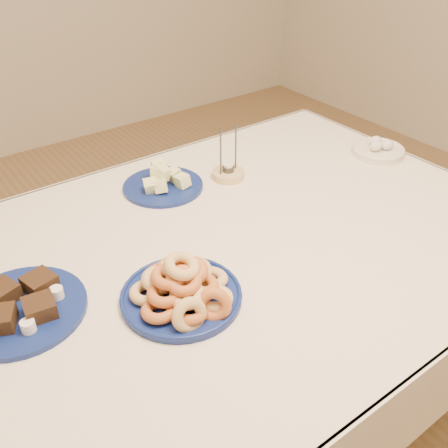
{
  "coord_description": "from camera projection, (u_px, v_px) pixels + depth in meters",
  "views": [
    {
      "loc": [
        -0.57,
        -0.83,
        1.51
      ],
      "look_at": [
        0.0,
        -0.05,
        0.85
      ],
      "focal_mm": 40.0,
      "sensor_mm": 36.0,
      "label": 1
    }
  ],
  "objects": [
    {
      "name": "candle_holder",
      "position": [
        228.0,
        173.0,
        1.56
      ],
      "size": [
        0.11,
        0.11,
        0.17
      ],
      "rotation": [
        0.0,
        0.0,
        0.04
      ],
      "color": "tan",
      "rests_on": "dining_table"
    },
    {
      "name": "donut_platter",
      "position": [
        182.0,
        289.0,
        1.08
      ],
      "size": [
        0.32,
        0.32,
        0.12
      ],
      "rotation": [
        0.0,
        0.0,
        -0.23
      ],
      "color": "navy",
      "rests_on": "dining_table"
    },
    {
      "name": "egg_bowl",
      "position": [
        378.0,
        150.0,
        1.69
      ],
      "size": [
        0.2,
        0.2,
        0.06
      ],
      "rotation": [
        0.0,
        0.0,
        -0.14
      ],
      "color": "silver",
      "rests_on": "dining_table"
    },
    {
      "name": "dining_table",
      "position": [
        213.0,
        280.0,
        1.32
      ],
      "size": [
        1.71,
        1.11,
        0.75
      ],
      "color": "brown",
      "rests_on": "ground"
    },
    {
      "name": "brownie_plate",
      "position": [
        20.0,
        307.0,
        1.06
      ],
      "size": [
        0.3,
        0.3,
        0.05
      ],
      "rotation": [
        0.0,
        0.0,
        -0.06
      ],
      "color": "navy",
      "rests_on": "dining_table"
    },
    {
      "name": "ground",
      "position": [
        215.0,
        426.0,
        1.68
      ],
      "size": [
        5.0,
        5.0,
        0.0
      ],
      "primitive_type": "plane",
      "color": "olive",
      "rests_on": "ground"
    },
    {
      "name": "melon_plate",
      "position": [
        163.0,
        182.0,
        1.5
      ],
      "size": [
        0.28,
        0.28,
        0.08
      ],
      "rotation": [
        0.0,
        0.0,
        -0.18
      ],
      "color": "navy",
      "rests_on": "dining_table"
    }
  ]
}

